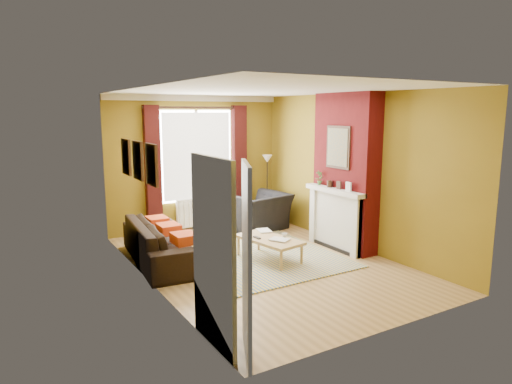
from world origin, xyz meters
TOP-DOWN VIEW (x-y plane):
  - ground at (0.00, 0.00)m, footprint 5.50×5.50m
  - room_walls at (0.63, 0.29)m, footprint 3.82×5.54m
  - striped_rug at (0.09, 0.63)m, footprint 2.47×3.41m
  - sofa at (-1.42, 0.91)m, footprint 1.11×2.38m
  - armchair at (1.02, 1.89)m, footprint 1.36×1.25m
  - coffee_table at (0.13, 0.04)m, footprint 0.79×1.25m
  - wicker_stool at (0.22, 2.30)m, footprint 0.45×0.45m
  - floor_lamp at (1.55, 2.38)m, footprint 0.29×0.29m
  - book_a at (0.10, -0.22)m, footprint 0.35×0.38m
  - book_b at (0.18, 0.48)m, footprint 0.28×0.34m
  - mug at (0.35, -0.09)m, footprint 0.12×0.12m
  - tv_remote at (-0.05, 0.14)m, footprint 0.06×0.17m

SIDE VIEW (x-z plane):
  - ground at x=0.00m, z-range 0.00..0.00m
  - striped_rug at x=0.09m, z-range 0.00..0.02m
  - wicker_stool at x=0.22m, z-range 0.00..0.44m
  - sofa at x=-1.42m, z-range 0.00..0.67m
  - coffee_table at x=0.13m, z-range 0.15..0.54m
  - armchair at x=1.02m, z-range 0.00..0.77m
  - book_b at x=0.18m, z-range 0.39..0.41m
  - tv_remote at x=-0.05m, z-range 0.39..0.41m
  - book_a at x=0.10m, z-range 0.39..0.42m
  - mug at x=0.35m, z-range 0.39..0.47m
  - floor_lamp at x=1.55m, z-range 0.44..1.96m
  - room_walls at x=0.63m, z-range -0.04..2.80m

